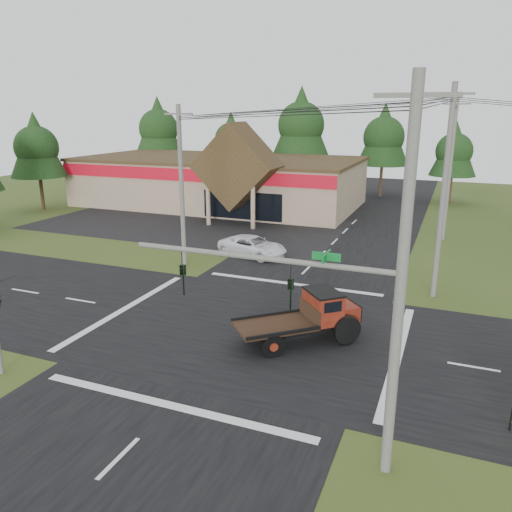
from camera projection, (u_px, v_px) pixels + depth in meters
The scene contains 18 objects.
ground at pixel (248, 329), 23.89m from camera, with size 120.00×120.00×0.00m, color #32491A.
road_ns at pixel (248, 329), 23.89m from camera, with size 12.00×120.00×0.02m, color black.
road_ew at pixel (248, 329), 23.89m from camera, with size 120.00×12.00×0.02m, color black.
parking_apron at pixel (187, 225), 45.83m from camera, with size 28.00×14.00×0.02m, color black.
cvs_building at pixel (220, 180), 55.09m from camera, with size 30.40×18.20×9.19m.
traffic_signal_mast at pixel (335, 321), 13.89m from camera, with size 8.12×0.24×7.00m.
utility_pole_nr at pixel (401, 287), 12.95m from camera, with size 2.00×0.30×11.00m.
utility_pole_nw at pixel (181, 186), 32.39m from camera, with size 2.00×0.30×10.50m.
utility_pole_ne at pixel (444, 193), 26.52m from camera, with size 2.00×0.30×11.50m.
utility_pole_n at pixel (450, 169), 39.04m from camera, with size 2.00×0.30×11.20m.
tree_row_a at pixel (158, 127), 68.04m from camera, with size 6.72×6.72×12.12m.
tree_row_b at pixel (231, 138), 66.62m from camera, with size 5.60×5.60×10.10m.
tree_row_c at pixel (301, 123), 61.59m from camera, with size 7.28×7.28×13.13m.
tree_row_d at pixel (384, 135), 59.28m from camera, with size 6.16×6.16×11.11m.
tree_row_e at pixel (454, 149), 55.01m from camera, with size 5.04×5.04×9.09m.
tree_side_w at pixel (36, 145), 51.30m from camera, with size 5.60×5.60×10.10m.
antique_flatbed_truck at pixel (300, 318), 22.22m from camera, with size 2.16×5.67×2.37m, color #54120C, non-canonical shape.
white_pickup at pixel (253, 246), 35.90m from camera, with size 2.36×5.12×1.42m, color white.
Camera 1 is at (8.56, -20.24, 10.02)m, focal length 35.00 mm.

